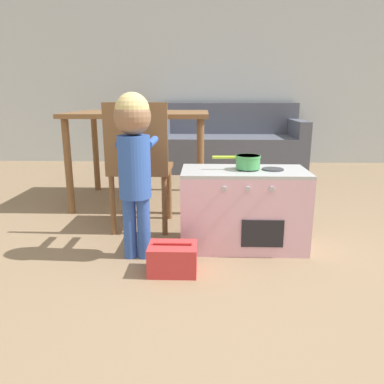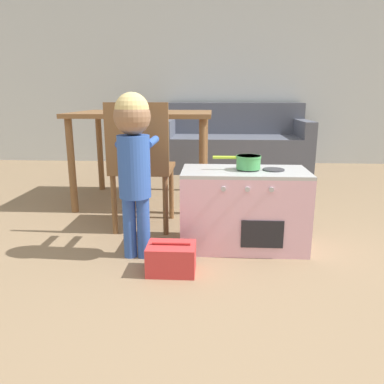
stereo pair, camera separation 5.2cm
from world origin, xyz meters
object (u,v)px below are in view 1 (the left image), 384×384
Objects in this scene: toy_pot at (247,161)px; couch at (229,145)px; dining_table at (141,124)px; play_kitchen at (243,208)px; child_figure at (134,150)px; toy_basket at (173,259)px; dining_chair_near at (140,164)px.

toy_pot is 0.16× the size of couch.
dining_table is 1.85m from couch.
play_kitchen is 0.41× the size of couch.
child_figure is at bearing -104.03° from couch.
child_figure is 0.81× the size of dining_table.
toy_pot is 0.67m from child_figure.
dining_table reaches higher than toy_pot.
dining_chair_near reaches higher than toy_basket.
child_figure is 2.90m from couch.
toy_pot is 0.33× the size of dining_chair_near.
child_figure is at bearing -83.65° from dining_chair_near.
toy_pot is at bearing -91.30° from couch.
toy_pot is 2.61m from couch.
couch is at bearing 72.19° from dining_chair_near.
couch is at bearing 88.37° from play_kitchen.
couch is at bearing 75.97° from child_figure.
toy_pot is at bearing 1.82° from play_kitchen.
dining_table is 0.78m from dining_chair_near.
child_figure is 0.62m from toy_basket.
dining_table is at bearing 128.46° from toy_pot.
dining_table reaches higher than toy_basket.
toy_basket is at bearing -99.10° from couch.
child_figure reaches higher than play_kitchen.
toy_pot is at bearing 42.58° from toy_basket.
child_figure is at bearing -82.35° from dining_table.
play_kitchen reaches higher than toy_basket.
toy_pot reaches higher than toy_basket.
play_kitchen is at bearing 43.58° from toy_basket.
toy_pot is (0.01, 0.00, 0.29)m from play_kitchen.
play_kitchen is at bearing -178.18° from toy_pot.
play_kitchen is 1.35m from dining_table.
dining_table reaches higher than play_kitchen.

